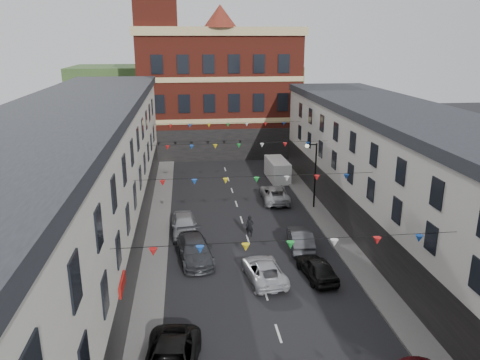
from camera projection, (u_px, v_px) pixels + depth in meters
name	position (u px, v px, depth m)	size (l,w,h in m)	color
ground	(265.00, 294.00, 28.13)	(160.00, 160.00, 0.00)	black
pavement_left	(151.00, 283.00, 29.23)	(1.80, 64.00, 0.15)	#605E5B
pavement_right	(364.00, 270.00, 30.78)	(1.80, 64.00, 0.15)	#605E5B
terrace_left	(57.00, 213.00, 26.20)	(8.40, 56.00, 10.70)	beige
terrace_right	(451.00, 204.00, 28.98)	(8.40, 56.00, 9.70)	#B4B0A8
civic_building	(218.00, 90.00, 61.81)	(20.60, 13.30, 18.50)	maroon
clock_tower	(157.00, 36.00, 56.19)	(5.60, 5.60, 30.00)	maroon
distant_hill	(187.00, 94.00, 85.13)	(40.00, 14.00, 10.00)	#2B4821
street_lamp	(313.00, 167.00, 41.02)	(1.10, 0.36, 6.00)	black
car_left_d	(195.00, 250.00, 32.17)	(2.14, 5.26, 1.53)	#37393E
car_left_e	(184.00, 225.00, 36.39)	(1.90, 4.72, 1.61)	#94979C
car_right_d	(317.00, 268.00, 29.80)	(1.66, 4.11, 1.40)	black
car_right_e	(300.00, 239.00, 34.06)	(1.55, 4.44, 1.46)	#434449
car_right_f	(275.00, 194.00, 43.91)	(2.41, 5.22, 1.45)	#9D9FA1
moving_car	(264.00, 270.00, 29.60)	(2.17, 4.70, 1.31)	#B9BBC1
white_van	(277.00, 170.00, 50.61)	(1.89, 4.92, 2.18)	white
pedestrian	(250.00, 226.00, 36.00)	(0.62, 0.41, 1.70)	black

